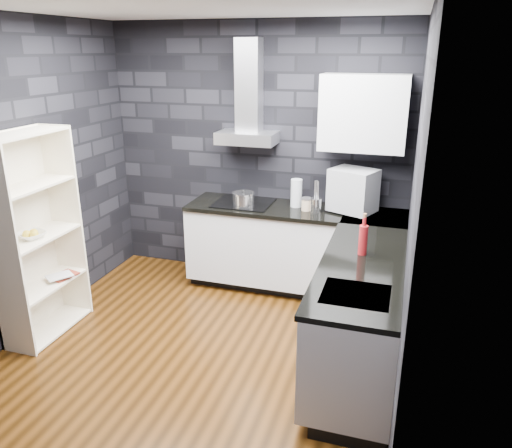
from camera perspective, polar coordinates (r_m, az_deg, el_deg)
The scene contains 28 objects.
ground at distance 4.44m, azimuth -6.23°, elevation -13.70°, with size 3.20×3.20×0.00m, color #47260B.
ceiling at distance 3.74m, azimuth -7.86°, elevation 23.60°, with size 3.20×3.20×0.00m, color white.
wall_back at distance 5.35m, azimuth 0.16°, elevation 7.91°, with size 3.20×0.05×2.70m, color black.
wall_front at distance 2.58m, azimuth -21.81°, elevation -6.52°, with size 3.20×0.05×2.70m, color black.
wall_left at distance 4.76m, azimuth -25.18°, elevation 4.61°, with size 0.05×3.20×2.70m, color black.
wall_right at distance 3.55m, azimuth 17.75°, elevation 1.00°, with size 0.05×3.20×2.70m, color black.
toekick_back at distance 5.39m, azimuth 4.37°, elevation -6.70°, with size 2.18×0.50×0.10m, color black.
toekick_right at distance 4.22m, azimuth 11.92°, elevation -15.17°, with size 0.50×1.78×0.10m, color black.
counter_back_cab at distance 5.18m, azimuth 4.39°, elevation -2.61°, with size 2.20×0.60×0.76m, color silver.
counter_right_cab at distance 4.00m, azimuth 11.77°, elevation -10.01°, with size 0.60×1.80×0.76m, color silver.
counter_back_top at distance 5.03m, azimuth 4.48°, elevation 1.57°, with size 2.20×0.62×0.04m, color black.
counter_right_top at distance 3.82m, azimuth 12.03°, elevation -4.76°, with size 0.62×1.80×0.04m, color black.
counter_corner_top at distance 4.94m, azimuth 13.58°, elevation 0.72°, with size 0.62×0.62×0.04m, color black.
hood_body at distance 5.15m, azimuth -1.02°, elevation 9.82°, with size 0.60×0.34×0.12m, color silver.
hood_chimney at distance 5.16m, azimuth -0.80°, elevation 15.54°, with size 0.24×0.20×0.90m, color silver.
upper_cabinet at distance 4.87m, azimuth 12.21°, elevation 12.30°, with size 0.80×0.35×0.70m, color silver.
cooktop at distance 5.18m, azimuth -1.43°, elevation 2.44°, with size 0.58×0.50×0.01m, color black.
sink_rim at distance 3.36m, azimuth 11.33°, elevation -7.91°, with size 0.44×0.40×0.01m, color silver.
pot at distance 5.03m, azimuth -1.44°, elevation 2.76°, with size 0.22×0.22×0.13m, color silver.
glass_vase at distance 5.06m, azimuth 4.63°, elevation 3.55°, with size 0.12×0.12×0.28m, color silver.
storage_jar at distance 4.96m, azimuth 5.75°, elevation 2.20°, with size 0.09×0.09×0.11m, color #CEAE8B.
utensil_crock at distance 4.91m, azimuth 6.85°, elevation 2.13°, with size 0.11×0.11×0.14m, color silver.
appliance_garage at distance 4.92m, azimuth 11.04°, elevation 3.81°, with size 0.41×0.32×0.41m, color #A2A4A9.
red_bottle at distance 3.95m, azimuth 12.13°, elevation -1.81°, with size 0.07×0.07×0.23m, color maroon.
bookshelf at distance 4.64m, azimuth -23.77°, elevation -1.38°, with size 0.34×0.80×1.80m, color #F5E9CB.
fruit_bowl at distance 4.59m, azimuth -24.28°, elevation -1.18°, with size 0.22×0.22×0.05m, color silver.
book_red at distance 4.91m, azimuth -21.96°, elevation -4.17°, with size 0.18×0.02×0.24m, color maroon.
book_second at distance 4.85m, azimuth -21.99°, elevation -4.18°, with size 0.16×0.02×0.22m, color #B2B2B2.
Camera 1 is at (1.55, -3.39, 2.41)m, focal length 35.00 mm.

